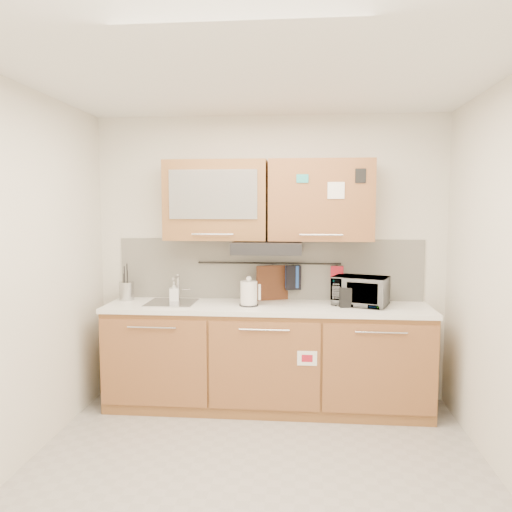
# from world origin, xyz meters

# --- Properties ---
(floor) EXTENTS (3.20, 3.20, 0.00)m
(floor) POSITION_xyz_m (0.00, 0.00, 0.00)
(floor) COLOR #9E9993
(floor) RESTS_ON ground
(ceiling) EXTENTS (3.20, 3.20, 0.00)m
(ceiling) POSITION_xyz_m (0.00, 0.00, 2.60)
(ceiling) COLOR white
(ceiling) RESTS_ON wall_back
(wall_back) EXTENTS (3.20, 0.00, 3.20)m
(wall_back) POSITION_xyz_m (0.00, 1.50, 1.30)
(wall_back) COLOR silver
(wall_back) RESTS_ON ground
(wall_left) EXTENTS (0.00, 3.00, 3.00)m
(wall_left) POSITION_xyz_m (-1.60, 0.00, 1.30)
(wall_left) COLOR silver
(wall_left) RESTS_ON ground
(base_cabinet) EXTENTS (2.80, 0.64, 0.88)m
(base_cabinet) POSITION_xyz_m (0.00, 1.19, 0.41)
(base_cabinet) COLOR brown
(base_cabinet) RESTS_ON floor
(countertop) EXTENTS (2.82, 0.62, 0.04)m
(countertop) POSITION_xyz_m (0.00, 1.19, 0.90)
(countertop) COLOR white
(countertop) RESTS_ON base_cabinet
(backsplash) EXTENTS (2.80, 0.02, 0.56)m
(backsplash) POSITION_xyz_m (0.00, 1.49, 1.20)
(backsplash) COLOR silver
(backsplash) RESTS_ON countertop
(upper_cabinets) EXTENTS (1.82, 0.37, 0.70)m
(upper_cabinets) POSITION_xyz_m (-0.00, 1.32, 1.83)
(upper_cabinets) COLOR brown
(upper_cabinets) RESTS_ON wall_back
(range_hood) EXTENTS (0.60, 0.46, 0.10)m
(range_hood) POSITION_xyz_m (0.00, 1.25, 1.42)
(range_hood) COLOR black
(range_hood) RESTS_ON upper_cabinets
(sink) EXTENTS (0.42, 0.40, 0.26)m
(sink) POSITION_xyz_m (-0.85, 1.21, 0.92)
(sink) COLOR silver
(sink) RESTS_ON countertop
(utensil_rail) EXTENTS (1.30, 0.02, 0.02)m
(utensil_rail) POSITION_xyz_m (0.00, 1.45, 1.26)
(utensil_rail) COLOR black
(utensil_rail) RESTS_ON backsplash
(utensil_crock) EXTENTS (0.14, 0.14, 0.34)m
(utensil_crock) POSITION_xyz_m (-1.30, 1.31, 1.01)
(utensil_crock) COLOR #AEAEB3
(utensil_crock) RESTS_ON countertop
(kettle) EXTENTS (0.19, 0.18, 0.26)m
(kettle) POSITION_xyz_m (-0.15, 1.15, 1.02)
(kettle) COLOR silver
(kettle) RESTS_ON countertop
(toaster) EXTENTS (0.24, 0.17, 0.17)m
(toaster) POSITION_xyz_m (0.73, 1.20, 1.01)
(toaster) COLOR black
(toaster) RESTS_ON countertop
(microwave) EXTENTS (0.53, 0.45, 0.25)m
(microwave) POSITION_xyz_m (0.81, 1.26, 1.05)
(microwave) COLOR #999999
(microwave) RESTS_ON countertop
(soap_bottle) EXTENTS (0.10, 0.10, 0.18)m
(soap_bottle) POSITION_xyz_m (-0.85, 1.28, 1.01)
(soap_bottle) COLOR #999999
(soap_bottle) RESTS_ON countertop
(cutting_board) EXTENTS (0.29, 0.13, 0.38)m
(cutting_board) POSITION_xyz_m (0.04, 1.44, 1.05)
(cutting_board) COLOR brown
(cutting_board) RESTS_ON utensil_rail
(oven_mitt) EXTENTS (0.12, 0.03, 0.20)m
(oven_mitt) POSITION_xyz_m (0.21, 1.44, 1.14)
(oven_mitt) COLOR #204597
(oven_mitt) RESTS_ON utensil_rail
(dark_pouch) EXTENTS (0.15, 0.08, 0.22)m
(dark_pouch) POSITION_xyz_m (0.22, 1.44, 1.13)
(dark_pouch) COLOR black
(dark_pouch) RESTS_ON utensil_rail
(pot_holder) EXTENTS (0.12, 0.03, 0.14)m
(pot_holder) POSITION_xyz_m (0.62, 1.44, 1.17)
(pot_holder) COLOR #A81624
(pot_holder) RESTS_ON utensil_rail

